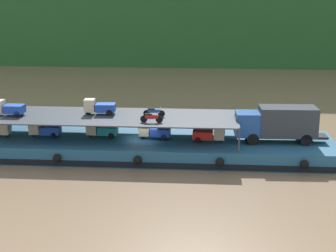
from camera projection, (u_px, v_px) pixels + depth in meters
ground_plane at (144, 155)px, 44.48m from camera, size 400.00×400.00×0.00m
cargo_barge at (144, 147)px, 44.26m from camera, size 33.25×8.01×1.50m
covered_lorry at (278, 123)px, 42.70m from camera, size 7.91×2.49×3.10m
cargo_rack at (100, 117)px, 43.87m from camera, size 24.05×6.65×2.00m
mini_truck_lower_aft at (44, 129)px, 44.51m from camera, size 2.75×1.21×1.38m
mini_truck_lower_mid at (101, 130)px, 44.38m from camera, size 2.74×1.20×1.38m
mini_truck_lower_fore at (154, 131)px, 43.96m from camera, size 2.79×1.29×1.38m
mini_truck_lower_bow at (209, 134)px, 43.01m from camera, size 2.78×1.27×1.38m
mini_truck_upper_stern at (8, 108)px, 43.73m from camera, size 2.76×1.24×1.38m
mini_truck_upper_mid at (99, 107)px, 44.18m from camera, size 2.79×1.29×1.38m
motorcycle_upper_port at (151, 118)px, 41.47m from camera, size 1.90×0.55×0.87m
motorcycle_upper_centre at (154, 112)px, 43.39m from camera, size 1.90×0.55×0.87m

